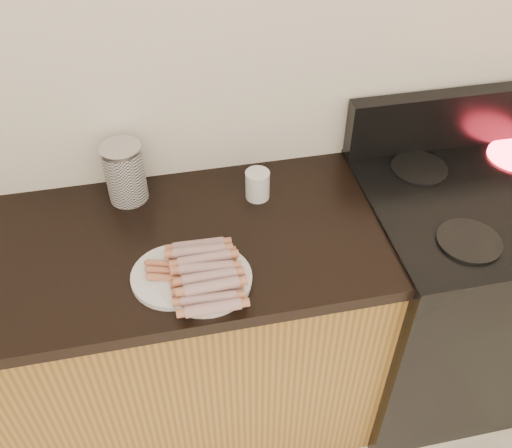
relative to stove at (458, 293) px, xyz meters
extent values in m
cube|color=silver|center=(-0.78, 0.32, 0.84)|extent=(4.00, 0.04, 2.60)
cube|color=olive|center=(-1.48, 0.01, -0.03)|extent=(2.20, 0.59, 0.86)
cube|color=black|center=(0.00, 0.00, -0.01)|extent=(0.76, 0.65, 0.90)
cube|color=black|center=(0.00, 0.00, 0.45)|extent=(0.76, 0.65, 0.01)
cube|color=black|center=(0.00, 0.28, 0.55)|extent=(0.76, 0.06, 0.20)
cylinder|color=black|center=(-0.17, -0.17, 0.46)|extent=(0.18, 0.18, 0.01)
cylinder|color=black|center=(-0.17, 0.17, 0.46)|extent=(0.18, 0.18, 0.01)
cylinder|color=silver|center=(-0.91, -0.16, 0.45)|extent=(0.29, 0.29, 0.02)
cylinder|color=silver|center=(-0.99, -0.12, 0.45)|extent=(0.27, 0.27, 0.02)
cylinder|color=maroon|center=(-0.91, -0.27, 0.47)|extent=(0.14, 0.04, 0.03)
cylinder|color=maroon|center=(-0.91, -0.24, 0.47)|extent=(0.14, 0.04, 0.03)
cylinder|color=maroon|center=(-0.91, -0.21, 0.47)|extent=(0.14, 0.04, 0.03)
cylinder|color=maroon|center=(-0.91, -0.17, 0.47)|extent=(0.14, 0.04, 0.03)
cylinder|color=maroon|center=(-0.91, -0.14, 0.47)|extent=(0.14, 0.04, 0.03)
cylinder|color=maroon|center=(-0.91, -0.11, 0.47)|extent=(0.14, 0.04, 0.03)
cylinder|color=maroon|center=(-0.91, -0.08, 0.47)|extent=(0.14, 0.04, 0.03)
cylinder|color=maroon|center=(-0.91, -0.05, 0.47)|extent=(0.14, 0.04, 0.03)
cylinder|color=maroon|center=(-0.91, -0.22, 0.50)|extent=(0.14, 0.04, 0.03)
cylinder|color=maroon|center=(-0.91, -0.19, 0.50)|extent=(0.14, 0.04, 0.03)
cylinder|color=maroon|center=(-0.91, -0.16, 0.50)|extent=(0.14, 0.04, 0.03)
cylinder|color=maroon|center=(-0.91, -0.13, 0.50)|extent=(0.14, 0.04, 0.03)
cylinder|color=maroon|center=(-0.91, -0.09, 0.50)|extent=(0.14, 0.04, 0.03)
cylinder|color=#AF7347|center=(-0.99, -0.15, 0.47)|extent=(0.13, 0.06, 0.02)
cylinder|color=#AF7347|center=(-0.99, -0.12, 0.47)|extent=(0.13, 0.06, 0.02)
cylinder|color=#AF7347|center=(-0.99, -0.10, 0.47)|extent=(0.13, 0.06, 0.02)
cylinder|color=white|center=(-1.09, 0.23, 0.53)|extent=(0.12, 0.12, 0.18)
cylinder|color=silver|center=(-1.09, 0.23, 0.63)|extent=(0.12, 0.12, 0.01)
cylinder|color=silver|center=(-0.70, 0.16, 0.49)|extent=(0.08, 0.08, 0.09)
camera|label=1|loc=(-0.98, -1.15, 1.58)|focal=40.00mm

